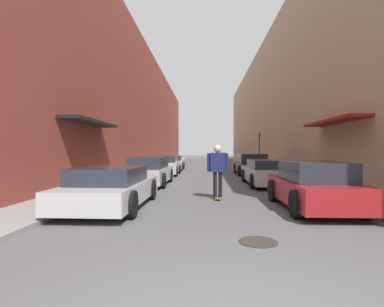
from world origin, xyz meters
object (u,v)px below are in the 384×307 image
object	(u,v)px
parked_car_left_3	(172,163)
skateboarder	(218,165)
parked_car_right_1	(268,172)
parked_car_right_2	(251,165)
traffic_light	(259,145)
parked_car_left_2	(165,166)
parked_car_left_1	(149,171)
parked_car_right_0	(313,186)
parked_car_left_0	(111,188)
manhole_cover	(258,242)

from	to	relation	value
parked_car_left_3	skateboarder	xyz separation A→B (m)	(3.15, -14.63, 0.55)
parked_car_right_1	parked_car_right_2	xyz separation A→B (m)	(0.13, 5.93, 0.08)
parked_car_right_1	traffic_light	distance (m)	16.66
parked_car_left_2	parked_car_right_2	bearing A→B (deg)	3.63
parked_car_left_1	parked_car_left_2	size ratio (longest dim) A/B	1.11
parked_car_left_3	parked_car_right_0	world-z (taller)	parked_car_right_0
skateboarder	parked_car_left_3	bearing A→B (deg)	102.15
parked_car_left_0	parked_car_left_1	distance (m)	5.66
parked_car_left_3	parked_car_right_0	bearing A→B (deg)	-70.42
parked_car_left_0	parked_car_left_2	distance (m)	11.39
parked_car_left_3	parked_car_right_1	world-z (taller)	parked_car_left_3
parked_car_right_0	traffic_light	size ratio (longest dim) A/B	1.20
parked_car_left_0	traffic_light	world-z (taller)	traffic_light
parked_car_right_0	manhole_cover	world-z (taller)	parked_car_right_0
parked_car_left_0	skateboarder	size ratio (longest dim) A/B	2.44
parked_car_right_0	traffic_light	bearing A→B (deg)	83.57
parked_car_left_2	parked_car_right_0	bearing A→B (deg)	-63.18
parked_car_left_0	parked_car_right_1	distance (m)	8.17
manhole_cover	traffic_light	bearing A→B (deg)	79.71
parked_car_left_3	parked_car_right_2	xyz separation A→B (m)	(5.86, -4.51, 0.08)
parked_car_left_0	parked_car_left_3	world-z (taller)	parked_car_left_3
parked_car_left_0	parked_car_right_0	bearing A→B (deg)	0.29
parked_car_left_2	parked_car_left_1	bearing A→B (deg)	-89.82
parked_car_right_0	parked_car_right_2	world-z (taller)	parked_car_right_2
parked_car_left_1	parked_car_right_0	world-z (taller)	parked_car_right_0
manhole_cover	skateboarder	bearing A→B (deg)	96.41
parked_car_left_1	parked_car_right_0	size ratio (longest dim) A/B	1.10
parked_car_right_0	manhole_cover	xyz separation A→B (m)	(-2.10, -3.12, -0.64)
parked_car_right_1	skateboarder	xyz separation A→B (m)	(-2.57, -4.19, 0.55)
manhole_cover	parked_car_right_2	bearing A→B (deg)	81.67
parked_car_left_2	parked_car_right_2	size ratio (longest dim) A/B	0.94
parked_car_left_3	parked_car_right_2	world-z (taller)	parked_car_right_2
parked_car_left_3	parked_car_right_1	bearing A→B (deg)	-61.28
parked_car_right_1	parked_car_left_1	bearing A→B (deg)	-178.28
parked_car_left_1	parked_car_left_2	bearing A→B (deg)	90.18
parked_car_left_2	traffic_light	bearing A→B (deg)	52.73
parked_car_left_2	parked_car_right_1	world-z (taller)	parked_car_left_2
parked_car_left_2	parked_car_right_0	distance (m)	12.72
parked_car_right_0	skateboarder	xyz separation A→B (m)	(-2.63, 1.61, 0.50)
parked_car_left_2	parked_car_right_1	size ratio (longest dim) A/B	0.83
parked_car_left_2	skateboarder	distance (m)	10.24
parked_car_left_1	traffic_light	world-z (taller)	traffic_light
parked_car_right_2	manhole_cover	size ratio (longest dim) A/B	6.06
parked_car_left_3	skateboarder	distance (m)	14.97
parked_car_right_2	skateboarder	size ratio (longest dim) A/B	2.28
parked_car_left_2	parked_car_right_2	xyz separation A→B (m)	(5.82, 0.37, 0.05)
parked_car_left_3	traffic_light	distance (m)	10.31
parked_car_left_1	manhole_cover	xyz separation A→B (m)	(3.63, -8.75, -0.64)
skateboarder	traffic_light	distance (m)	21.23
parked_car_left_1	parked_car_right_1	world-z (taller)	parked_car_left_1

